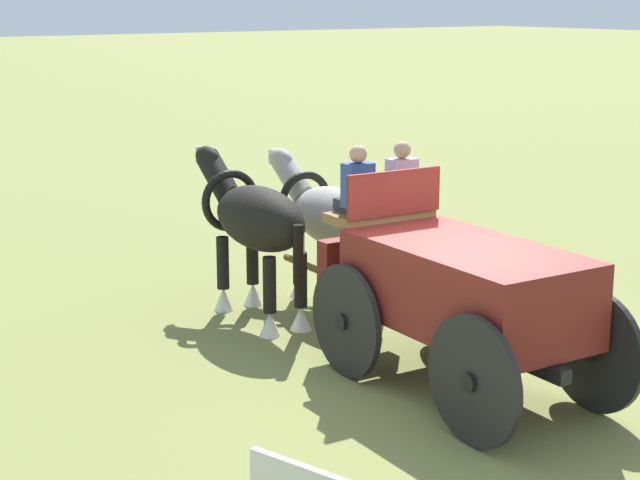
% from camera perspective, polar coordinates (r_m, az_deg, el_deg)
% --- Properties ---
extents(ground_plane, '(220.00, 220.00, 0.00)m').
position_cam_1_polar(ground_plane, '(12.21, 7.87, -8.30)').
color(ground_plane, olive).
extents(show_wagon, '(5.96, 2.04, 2.70)m').
position_cam_1_polar(show_wagon, '(11.95, 7.53, -2.56)').
color(show_wagon, maroon).
rests_on(show_wagon, ground).
extents(draft_horse_near, '(3.04, 1.01, 2.28)m').
position_cam_1_polar(draft_horse_near, '(14.49, -3.61, 1.03)').
color(draft_horse_near, black).
rests_on(draft_horse_near, ground).
extents(draft_horse_off, '(3.14, 1.01, 2.14)m').
position_cam_1_polar(draft_horse_off, '(15.17, 0.71, 1.16)').
color(draft_horse_off, '#9E998E').
rests_on(draft_horse_off, ground).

